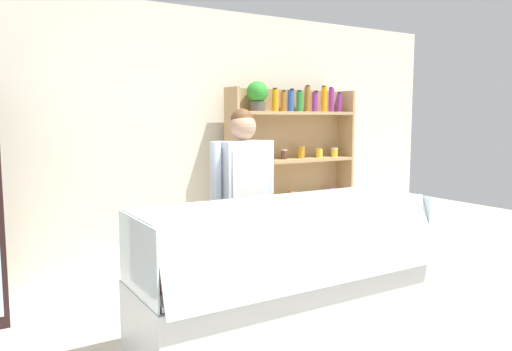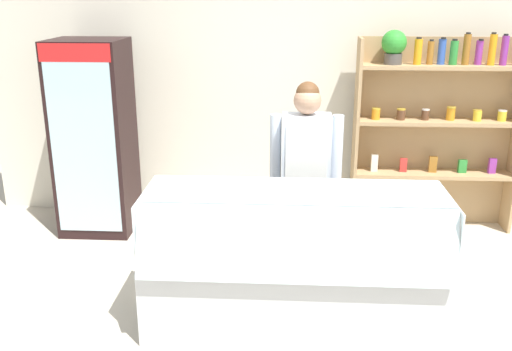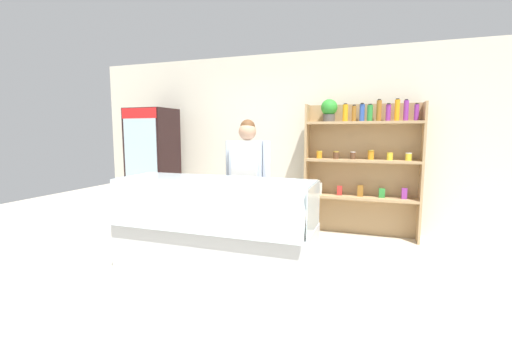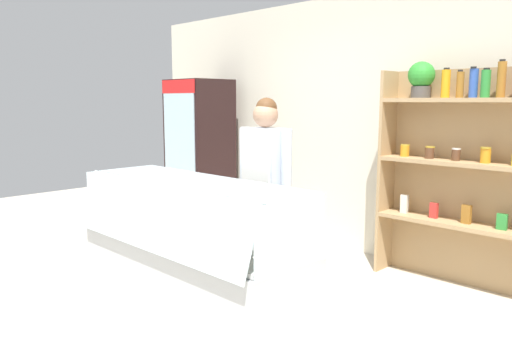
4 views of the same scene
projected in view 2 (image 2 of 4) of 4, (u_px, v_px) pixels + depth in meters
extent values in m
plane|color=beige|center=(323.00, 334.00, 4.00)|extent=(12.00, 12.00, 0.00)
cube|color=silver|center=(316.00, 88.00, 5.79)|extent=(6.80, 0.10, 2.70)
cube|color=black|center=(95.00, 138.00, 5.51)|extent=(0.68, 0.63, 1.87)
cube|color=silver|center=(83.00, 147.00, 5.21)|extent=(0.60, 0.01, 1.67)
cube|color=red|center=(74.00, 53.00, 4.94)|extent=(0.64, 0.01, 0.16)
cylinder|color=purple|center=(70.00, 204.00, 5.46)|extent=(0.06, 0.06, 0.19)
cylinder|color=silver|center=(85.00, 205.00, 5.46)|extent=(0.06, 0.06, 0.17)
cylinder|color=#3356B2|center=(99.00, 205.00, 5.45)|extent=(0.06, 0.06, 0.17)
cylinder|color=silver|center=(113.00, 203.00, 5.44)|extent=(0.05, 0.05, 0.22)
cylinder|color=red|center=(65.00, 154.00, 5.31)|extent=(0.06, 0.06, 0.21)
cylinder|color=#3356B2|center=(79.00, 154.00, 5.30)|extent=(0.06, 0.06, 0.22)
cylinder|color=#3356B2|center=(94.00, 156.00, 5.30)|extent=(0.07, 0.07, 0.18)
cylinder|color=red|center=(109.00, 155.00, 5.29)|extent=(0.06, 0.06, 0.19)
cylinder|color=purple|center=(62.00, 104.00, 5.16)|extent=(0.06, 0.06, 0.16)
cylinder|color=#2D8C38|center=(82.00, 106.00, 5.15)|extent=(0.07, 0.07, 0.14)
cylinder|color=orange|center=(102.00, 102.00, 5.13)|extent=(0.06, 0.06, 0.22)
cube|color=tan|center=(432.00, 133.00, 5.66)|extent=(1.57, 0.02, 1.88)
cube|color=tan|center=(356.00, 136.00, 5.57)|extent=(0.03, 0.28, 1.88)
cube|color=tan|center=(432.00, 174.00, 5.64)|extent=(1.51, 0.28, 0.04)
cube|color=tan|center=(437.00, 122.00, 5.48)|extent=(1.51, 0.28, 0.04)
cube|color=tan|center=(443.00, 67.00, 5.31)|extent=(1.51, 0.28, 0.04)
cylinder|color=#4C4742|center=(393.00, 59.00, 5.32)|extent=(0.17, 0.17, 0.10)
sphere|color=green|center=(394.00, 43.00, 5.27)|extent=(0.23, 0.23, 0.23)
cylinder|color=orange|center=(418.00, 52.00, 5.28)|extent=(0.07, 0.07, 0.23)
cylinder|color=black|center=(419.00, 38.00, 5.24)|extent=(0.05, 0.05, 0.02)
cylinder|color=#9E6623|center=(430.00, 53.00, 5.29)|extent=(0.06, 0.06, 0.21)
cylinder|color=black|center=(432.00, 40.00, 5.24)|extent=(0.04, 0.04, 0.02)
cylinder|color=#3356B2|center=(442.00, 52.00, 5.29)|extent=(0.07, 0.07, 0.23)
cylinder|color=black|center=(444.00, 38.00, 5.23)|extent=(0.05, 0.05, 0.02)
cylinder|color=#2D8C38|center=(454.00, 53.00, 5.26)|extent=(0.07, 0.07, 0.22)
cylinder|color=black|center=(455.00, 40.00, 5.23)|extent=(0.05, 0.05, 0.02)
cylinder|color=#9E6623|center=(466.00, 50.00, 5.26)|extent=(0.07, 0.07, 0.28)
cylinder|color=black|center=(469.00, 33.00, 5.20)|extent=(0.04, 0.04, 0.02)
cylinder|color=purple|center=(479.00, 53.00, 5.27)|extent=(0.07, 0.07, 0.22)
cylinder|color=black|center=(481.00, 40.00, 5.22)|extent=(0.04, 0.04, 0.02)
cylinder|color=orange|center=(492.00, 50.00, 5.23)|extent=(0.07, 0.07, 0.28)
cylinder|color=black|center=(494.00, 33.00, 5.19)|extent=(0.04, 0.04, 0.02)
cylinder|color=purple|center=(504.00, 51.00, 5.22)|extent=(0.06, 0.06, 0.27)
cylinder|color=black|center=(506.00, 35.00, 5.19)|extent=(0.04, 0.04, 0.02)
cylinder|color=orange|center=(376.00, 114.00, 5.48)|extent=(0.08, 0.08, 0.10)
cylinder|color=gold|center=(376.00, 109.00, 5.47)|extent=(0.08, 0.08, 0.01)
cylinder|color=brown|center=(401.00, 115.00, 5.47)|extent=(0.08, 0.08, 0.10)
cylinder|color=gold|center=(401.00, 109.00, 5.46)|extent=(0.08, 0.08, 0.01)
cylinder|color=brown|center=(425.00, 115.00, 5.46)|extent=(0.07, 0.07, 0.09)
cylinder|color=silver|center=(426.00, 110.00, 5.44)|extent=(0.07, 0.07, 0.01)
cylinder|color=orange|center=(451.00, 114.00, 5.45)|extent=(0.08, 0.08, 0.12)
cylinder|color=gold|center=(452.00, 107.00, 5.42)|extent=(0.08, 0.08, 0.01)
cylinder|color=yellow|center=(477.00, 116.00, 5.42)|extent=(0.08, 0.08, 0.09)
cylinder|color=gold|center=(477.00, 110.00, 5.42)|extent=(0.08, 0.08, 0.01)
cylinder|color=yellow|center=(502.00, 116.00, 5.42)|extent=(0.08, 0.08, 0.09)
cylinder|color=silver|center=(503.00, 111.00, 5.40)|extent=(0.08, 0.08, 0.01)
cube|color=silver|center=(374.00, 163.00, 5.64)|extent=(0.07, 0.04, 0.17)
cube|color=red|center=(403.00, 165.00, 5.63)|extent=(0.07, 0.04, 0.14)
cube|color=#9E6623|center=(433.00, 164.00, 5.61)|extent=(0.08, 0.05, 0.16)
cube|color=#2D8C38|center=(462.00, 166.00, 5.60)|extent=(0.08, 0.05, 0.13)
cube|color=purple|center=(492.00, 166.00, 5.58)|extent=(0.07, 0.05, 0.15)
cube|color=silver|center=(293.00, 289.00, 4.05)|extent=(2.07, 0.70, 0.55)
cube|color=white|center=(294.00, 252.00, 3.96)|extent=(2.01, 0.64, 0.03)
cube|color=silver|center=(295.00, 245.00, 3.58)|extent=(2.03, 0.16, 0.47)
cube|color=silver|center=(295.00, 191.00, 3.87)|extent=(2.03, 0.54, 0.01)
cube|color=silver|center=(147.00, 221.00, 3.95)|extent=(0.01, 0.66, 0.45)
cube|color=silver|center=(447.00, 228.00, 3.84)|extent=(0.01, 0.66, 0.45)
cube|color=tan|center=(185.00, 238.00, 4.07)|extent=(0.16, 0.10, 0.06)
cube|color=white|center=(179.00, 251.00, 3.87)|extent=(0.05, 0.03, 0.02)
cube|color=beige|center=(239.00, 240.00, 4.05)|extent=(0.16, 0.10, 0.05)
cube|color=white|center=(236.00, 253.00, 3.85)|extent=(0.05, 0.03, 0.02)
cube|color=beige|center=(294.00, 241.00, 4.03)|extent=(0.16, 0.13, 0.05)
cube|color=white|center=(294.00, 254.00, 3.83)|extent=(0.05, 0.03, 0.02)
cube|color=beige|center=(350.00, 243.00, 4.01)|extent=(0.16, 0.13, 0.04)
cube|color=white|center=(353.00, 256.00, 3.81)|extent=(0.05, 0.03, 0.02)
cube|color=tan|center=(406.00, 244.00, 3.98)|extent=(0.17, 0.14, 0.05)
cube|color=white|center=(412.00, 257.00, 3.78)|extent=(0.05, 0.03, 0.02)
cylinder|color=#A35B4C|center=(169.00, 243.00, 3.88)|extent=(0.18, 0.17, 0.16)
cylinder|color=#C1706B|center=(201.00, 246.00, 3.87)|extent=(0.20, 0.14, 0.12)
cylinder|color=white|center=(372.00, 244.00, 3.82)|extent=(0.07, 0.07, 0.19)
cylinder|color=white|center=(387.00, 243.00, 3.81)|extent=(0.07, 0.07, 0.22)
cylinder|color=#2D2D38|center=(294.00, 234.00, 4.72)|extent=(0.13, 0.13, 0.76)
cylinder|color=#2D2D38|center=(314.00, 234.00, 4.71)|extent=(0.13, 0.13, 0.76)
cube|color=silver|center=(306.00, 154.00, 4.50)|extent=(0.38, 0.24, 0.62)
cube|color=white|center=(305.00, 199.00, 4.48)|extent=(0.32, 0.01, 1.17)
cylinder|color=silver|center=(275.00, 149.00, 4.50)|extent=(0.09, 0.09, 0.56)
cylinder|color=silver|center=(337.00, 150.00, 4.48)|extent=(0.09, 0.09, 0.56)
sphere|color=tan|center=(307.00, 100.00, 4.37)|extent=(0.21, 0.21, 0.21)
sphere|color=brown|center=(308.00, 93.00, 4.36)|extent=(0.18, 0.18, 0.18)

